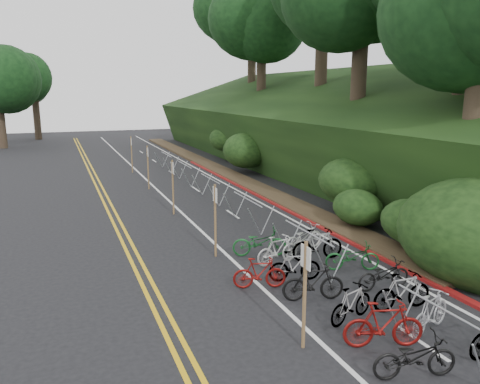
% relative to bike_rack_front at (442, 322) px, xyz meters
% --- Properties ---
extents(ground, '(120.00, 120.00, 0.00)m').
position_rel_bike_rack_front_xyz_m(ground, '(-3.03, 2.57, -0.80)').
color(ground, black).
rests_on(ground, ground).
extents(road_markings, '(7.47, 80.00, 0.01)m').
position_rel_bike_rack_front_xyz_m(road_markings, '(-2.39, 12.66, -0.80)').
color(road_markings, gold).
rests_on(road_markings, ground).
extents(red_curb, '(0.25, 28.00, 0.10)m').
position_rel_bike_rack_front_xyz_m(red_curb, '(2.67, 14.57, -0.75)').
color(red_curb, maroon).
rests_on(red_curb, ground).
extents(embankment, '(14.30, 48.14, 9.11)m').
position_rel_bike_rack_front_xyz_m(embankment, '(9.93, 21.61, 1.77)').
color(embankment, black).
rests_on(embankment, ground).
extents(tree_cluster, '(31.95, 53.62, 17.48)m').
position_rel_bike_rack_front_xyz_m(tree_cluster, '(6.73, 24.60, 10.13)').
color(tree_cluster, '#2D2319').
rests_on(tree_cluster, ground).
extents(bike_rack_front, '(1.11, 2.68, 1.11)m').
position_rel_bike_rack_front_xyz_m(bike_rack_front, '(0.00, 0.00, 0.00)').
color(bike_rack_front, '#989CA2').
rests_on(bike_rack_front, ground).
extents(bike_racks_rest, '(1.14, 23.00, 1.17)m').
position_rel_bike_rack_front_xyz_m(bike_racks_rest, '(-0.03, 15.57, 0.05)').
color(bike_racks_rest, '#989CA2').
rests_on(bike_racks_rest, ground).
extents(signpost_near, '(0.08, 0.40, 2.43)m').
position_rel_bike_rack_front_xyz_m(signpost_near, '(-2.49, 1.38, 0.59)').
color(signpost_near, brown).
rests_on(signpost_near, ground).
extents(signposts_rest, '(0.08, 18.40, 2.50)m').
position_rel_bike_rack_front_xyz_m(signposts_rest, '(-2.43, 16.57, 0.63)').
color(signposts_rest, brown).
rests_on(signposts_rest, ground).
extents(bike_front, '(0.83, 1.57, 0.91)m').
position_rel_bike_rack_front_xyz_m(bike_front, '(-2.10, 4.63, -0.34)').
color(bike_front, maroon).
rests_on(bike_front, ground).
extents(bike_valet, '(3.34, 9.33, 1.08)m').
position_rel_bike_rack_front_xyz_m(bike_valet, '(-0.02, 3.54, -0.32)').
color(bike_valet, black).
rests_on(bike_valet, ground).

